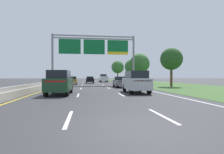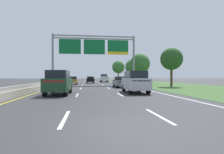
{
  "view_description": "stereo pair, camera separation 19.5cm",
  "coord_description": "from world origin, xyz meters",
  "px_view_note": "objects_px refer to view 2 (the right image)",
  "views": [
    {
      "loc": [
        -1.21,
        -5.79,
        1.6
      ],
      "look_at": [
        2.9,
        23.8,
        1.49
      ],
      "focal_mm": 30.32,
      "sensor_mm": 36.0,
      "label": 1
    },
    {
      "loc": [
        -1.01,
        -5.82,
        1.6
      ],
      "look_at": [
        2.9,
        23.8,
        1.49
      ],
      "focal_mm": 30.32,
      "sensor_mm": 36.0,
      "label": 2
    }
  ],
  "objects_px": {
    "car_gold_left_lane_sedan": "(73,80)",
    "car_silver_right_lane_suv": "(135,82)",
    "car_black_centre_lane_sedan": "(90,80)",
    "car_darkgreen_left_lane_suv": "(59,82)",
    "overhead_sign_gantry": "(94,49)",
    "roadside_tree_mid": "(140,64)",
    "roadside_tree_near": "(171,59)",
    "pickup_truck_white": "(104,78)",
    "car_grey_right_lane_sedan": "(121,82)",
    "roadside_tree_distant": "(118,67)",
    "roadside_tree_far": "(133,67)"
  },
  "relations": [
    {
      "from": "car_gold_left_lane_sedan",
      "to": "car_silver_right_lane_suv",
      "type": "bearing_deg",
      "value": -161.07
    },
    {
      "from": "car_black_centre_lane_sedan",
      "to": "car_darkgreen_left_lane_suv",
      "type": "height_order",
      "value": "car_darkgreen_left_lane_suv"
    },
    {
      "from": "overhead_sign_gantry",
      "to": "car_darkgreen_left_lane_suv",
      "type": "relative_size",
      "value": 3.18
    },
    {
      "from": "car_darkgreen_left_lane_suv",
      "to": "car_silver_right_lane_suv",
      "type": "bearing_deg",
      "value": -82.32
    },
    {
      "from": "car_black_centre_lane_sedan",
      "to": "car_darkgreen_left_lane_suv",
      "type": "xyz_separation_m",
      "value": [
        -3.24,
        -27.76,
        0.28
      ]
    },
    {
      "from": "car_silver_right_lane_suv",
      "to": "roadside_tree_mid",
      "type": "relative_size",
      "value": 0.73
    },
    {
      "from": "car_darkgreen_left_lane_suv",
      "to": "roadside_tree_near",
      "type": "bearing_deg",
      "value": -54.36
    },
    {
      "from": "pickup_truck_white",
      "to": "roadside_tree_near",
      "type": "distance_m",
      "value": 26.7
    },
    {
      "from": "pickup_truck_white",
      "to": "roadside_tree_near",
      "type": "xyz_separation_m",
      "value": [
        8.1,
        -25.24,
        3.16
      ]
    },
    {
      "from": "car_grey_right_lane_sedan",
      "to": "roadside_tree_near",
      "type": "bearing_deg",
      "value": -85.82
    },
    {
      "from": "car_gold_left_lane_sedan",
      "to": "roadside_tree_distant",
      "type": "bearing_deg",
      "value": -27.78
    },
    {
      "from": "car_grey_right_lane_sedan",
      "to": "roadside_tree_mid",
      "type": "distance_m",
      "value": 14.26
    },
    {
      "from": "car_gold_left_lane_sedan",
      "to": "roadside_tree_far",
      "type": "bearing_deg",
      "value": -50.65
    },
    {
      "from": "car_gold_left_lane_sedan",
      "to": "roadside_tree_distant",
      "type": "relative_size",
      "value": 0.63
    },
    {
      "from": "car_black_centre_lane_sedan",
      "to": "car_grey_right_lane_sedan",
      "type": "xyz_separation_m",
      "value": [
        4.08,
        -17.89,
        0.0
      ]
    },
    {
      "from": "roadside_tree_far",
      "to": "roadside_tree_distant",
      "type": "xyz_separation_m",
      "value": [
        -1.68,
        14.23,
        0.58
      ]
    },
    {
      "from": "car_silver_right_lane_suv",
      "to": "car_grey_right_lane_sedan",
      "type": "bearing_deg",
      "value": -0.31
    },
    {
      "from": "car_grey_right_lane_sedan",
      "to": "roadside_tree_distant",
      "type": "height_order",
      "value": "roadside_tree_distant"
    },
    {
      "from": "roadside_tree_mid",
      "to": "roadside_tree_far",
      "type": "bearing_deg",
      "value": 83.5
    },
    {
      "from": "car_gold_left_lane_sedan",
      "to": "car_darkgreen_left_lane_suv",
      "type": "height_order",
      "value": "car_darkgreen_left_lane_suv"
    },
    {
      "from": "car_gold_left_lane_sedan",
      "to": "roadside_tree_mid",
      "type": "xyz_separation_m",
      "value": [
        14.02,
        1.07,
        3.51
      ]
    },
    {
      "from": "car_grey_right_lane_sedan",
      "to": "car_silver_right_lane_suv",
      "type": "bearing_deg",
      "value": 177.95
    },
    {
      "from": "pickup_truck_white",
      "to": "car_gold_left_lane_sedan",
      "type": "distance_m",
      "value": 16.49
    },
    {
      "from": "car_darkgreen_left_lane_suv",
      "to": "car_grey_right_lane_sedan",
      "type": "xyz_separation_m",
      "value": [
        7.33,
        9.87,
        -0.28
      ]
    },
    {
      "from": "car_silver_right_lane_suv",
      "to": "roadside_tree_mid",
      "type": "height_order",
      "value": "roadside_tree_mid"
    },
    {
      "from": "car_darkgreen_left_lane_suv",
      "to": "roadside_tree_distant",
      "type": "relative_size",
      "value": 0.67
    },
    {
      "from": "car_black_centre_lane_sedan",
      "to": "roadside_tree_near",
      "type": "xyz_separation_m",
      "value": [
        12.04,
        -17.26,
        3.42
      ]
    },
    {
      "from": "car_darkgreen_left_lane_suv",
      "to": "roadside_tree_near",
      "type": "distance_m",
      "value": 18.81
    },
    {
      "from": "car_darkgreen_left_lane_suv",
      "to": "roadside_tree_mid",
      "type": "height_order",
      "value": "roadside_tree_mid"
    },
    {
      "from": "car_silver_right_lane_suv",
      "to": "car_grey_right_lane_sedan",
      "type": "relative_size",
      "value": 1.07
    },
    {
      "from": "overhead_sign_gantry",
      "to": "car_grey_right_lane_sedan",
      "type": "relative_size",
      "value": 3.41
    },
    {
      "from": "car_black_centre_lane_sedan",
      "to": "roadside_tree_distant",
      "type": "xyz_separation_m",
      "value": [
        10.11,
        20.72,
        4.0
      ]
    },
    {
      "from": "overhead_sign_gantry",
      "to": "roadside_tree_far",
      "type": "relative_size",
      "value": 2.38
    },
    {
      "from": "overhead_sign_gantry",
      "to": "roadside_tree_near",
      "type": "bearing_deg",
      "value": -31.04
    },
    {
      "from": "pickup_truck_white",
      "to": "car_gold_left_lane_sedan",
      "type": "relative_size",
      "value": 1.22
    },
    {
      "from": "car_silver_right_lane_suv",
      "to": "roadside_tree_distant",
      "type": "bearing_deg",
      "value": -6.17
    },
    {
      "from": "overhead_sign_gantry",
      "to": "roadside_tree_mid",
      "type": "height_order",
      "value": "overhead_sign_gantry"
    },
    {
      "from": "overhead_sign_gantry",
      "to": "roadside_tree_far",
      "type": "distance_m",
      "value": 20.37
    },
    {
      "from": "roadside_tree_near",
      "to": "roadside_tree_far",
      "type": "relative_size",
      "value": 0.94
    },
    {
      "from": "car_gold_left_lane_sedan",
      "to": "roadside_tree_far",
      "type": "height_order",
      "value": "roadside_tree_far"
    },
    {
      "from": "roadside_tree_mid",
      "to": "car_gold_left_lane_sedan",
      "type": "bearing_deg",
      "value": -175.64
    },
    {
      "from": "roadside_tree_far",
      "to": "car_black_centre_lane_sedan",
      "type": "bearing_deg",
      "value": -151.18
    },
    {
      "from": "car_silver_right_lane_suv",
      "to": "car_darkgreen_left_lane_suv",
      "type": "bearing_deg",
      "value": 97.88
    },
    {
      "from": "pickup_truck_white",
      "to": "car_grey_right_lane_sedan",
      "type": "height_order",
      "value": "pickup_truck_white"
    },
    {
      "from": "roadside_tree_mid",
      "to": "roadside_tree_far",
      "type": "xyz_separation_m",
      "value": [
        1.38,
        12.1,
        -0.1
      ]
    },
    {
      "from": "car_grey_right_lane_sedan",
      "to": "car_gold_left_lane_sedan",
      "type": "bearing_deg",
      "value": 34.03
    },
    {
      "from": "car_gold_left_lane_sedan",
      "to": "car_darkgreen_left_lane_suv",
      "type": "bearing_deg",
      "value": 179.79
    },
    {
      "from": "car_darkgreen_left_lane_suv",
      "to": "roadside_tree_distant",
      "type": "bearing_deg",
      "value": -14.26
    },
    {
      "from": "car_grey_right_lane_sedan",
      "to": "roadside_tree_mid",
      "type": "xyz_separation_m",
      "value": [
        6.33,
        12.29,
        3.51
      ]
    },
    {
      "from": "car_silver_right_lane_suv",
      "to": "car_grey_right_lane_sedan",
      "type": "xyz_separation_m",
      "value": [
        0.26,
        9.06,
        -0.28
      ]
    }
  ]
}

